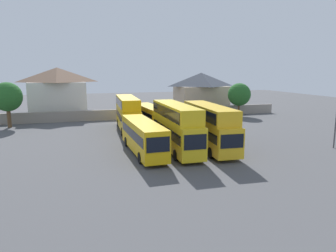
{
  "coord_description": "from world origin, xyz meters",
  "views": [
    {
      "loc": [
        -10.14,
        -31.14,
        8.64
      ],
      "look_at": [
        0.0,
        3.0,
        2.19
      ],
      "focal_mm": 33.17,
      "sensor_mm": 36.0,
      "label": 1
    }
  ],
  "objects_px": {
    "bus_1": "(143,135)",
    "bus_4": "(128,112)",
    "house_terrace_centre": "(201,91)",
    "tree_behind_wall": "(7,97)",
    "house_terrace_left": "(58,92)",
    "tree_left_of_lot": "(239,95)",
    "bus_2": "(176,125)",
    "bus_5": "(150,116)",
    "bus_3": "(209,124)",
    "bus_6": "(178,115)"
  },
  "relations": [
    {
      "from": "bus_5",
      "to": "tree_left_of_lot",
      "type": "xyz_separation_m",
      "value": [
        19.14,
        7.95,
        2.11
      ]
    },
    {
      "from": "house_terrace_left",
      "to": "bus_3",
      "type": "bearing_deg",
      "value": -59.99
    },
    {
      "from": "bus_5",
      "to": "tree_left_of_lot",
      "type": "distance_m",
      "value": 20.83
    },
    {
      "from": "bus_3",
      "to": "house_terrace_left",
      "type": "relative_size",
      "value": 1.15
    },
    {
      "from": "bus_6",
      "to": "bus_1",
      "type": "bearing_deg",
      "value": -35.34
    },
    {
      "from": "bus_5",
      "to": "tree_left_of_lot",
      "type": "relative_size",
      "value": 1.71
    },
    {
      "from": "bus_4",
      "to": "bus_5",
      "type": "xyz_separation_m",
      "value": [
        3.44,
        0.29,
        -0.77
      ]
    },
    {
      "from": "bus_1",
      "to": "bus_2",
      "type": "relative_size",
      "value": 0.96
    },
    {
      "from": "house_terrace_left",
      "to": "house_terrace_centre",
      "type": "bearing_deg",
      "value": 2.08
    },
    {
      "from": "bus_1",
      "to": "tree_behind_wall",
      "type": "relative_size",
      "value": 1.65
    },
    {
      "from": "bus_6",
      "to": "house_terrace_centre",
      "type": "bearing_deg",
      "value": 143.66
    },
    {
      "from": "bus_2",
      "to": "tree_left_of_lot",
      "type": "xyz_separation_m",
      "value": [
        19.48,
        21.28,
        1.21
      ]
    },
    {
      "from": "tree_behind_wall",
      "to": "house_terrace_left",
      "type": "bearing_deg",
      "value": 52.85
    },
    {
      "from": "bus_6",
      "to": "house_terrace_centre",
      "type": "xyz_separation_m",
      "value": [
        10.9,
        17.1,
        2.2
      ]
    },
    {
      "from": "bus_2",
      "to": "bus_3",
      "type": "height_order",
      "value": "bus_2"
    },
    {
      "from": "house_terrace_centre",
      "to": "tree_left_of_lot",
      "type": "height_order",
      "value": "house_terrace_centre"
    },
    {
      "from": "bus_4",
      "to": "tree_behind_wall",
      "type": "xyz_separation_m",
      "value": [
        -16.95,
        7.24,
        1.93
      ]
    },
    {
      "from": "bus_6",
      "to": "tree_behind_wall",
      "type": "bearing_deg",
      "value": -109.83
    },
    {
      "from": "house_terrace_centre",
      "to": "bus_3",
      "type": "bearing_deg",
      "value": -110.88
    },
    {
      "from": "bus_1",
      "to": "bus_5",
      "type": "bearing_deg",
      "value": 161.95
    },
    {
      "from": "tree_behind_wall",
      "to": "bus_6",
      "type": "bearing_deg",
      "value": -16.0
    },
    {
      "from": "bus_1",
      "to": "bus_4",
      "type": "bearing_deg",
      "value": 176.02
    },
    {
      "from": "house_terrace_centre",
      "to": "bus_6",
      "type": "bearing_deg",
      "value": -122.51
    },
    {
      "from": "bus_1",
      "to": "tree_left_of_lot",
      "type": "height_order",
      "value": "tree_left_of_lot"
    },
    {
      "from": "bus_1",
      "to": "tree_behind_wall",
      "type": "height_order",
      "value": "tree_behind_wall"
    },
    {
      "from": "house_terrace_centre",
      "to": "tree_behind_wall",
      "type": "xyz_separation_m",
      "value": [
        -35.49,
        -10.05,
        0.51
      ]
    },
    {
      "from": "bus_1",
      "to": "bus_4",
      "type": "xyz_separation_m",
      "value": [
        0.56,
        13.2,
        0.78
      ]
    },
    {
      "from": "bus_2",
      "to": "bus_5",
      "type": "distance_m",
      "value": 13.37
    },
    {
      "from": "house_terrace_left",
      "to": "tree_behind_wall",
      "type": "height_order",
      "value": "house_terrace_left"
    },
    {
      "from": "bus_1",
      "to": "bus_6",
      "type": "relative_size",
      "value": 1.01
    },
    {
      "from": "bus_6",
      "to": "house_terrace_centre",
      "type": "relative_size",
      "value": 1.06
    },
    {
      "from": "bus_1",
      "to": "bus_5",
      "type": "height_order",
      "value": "bus_5"
    },
    {
      "from": "bus_2",
      "to": "house_terrace_left",
      "type": "distance_m",
      "value": 32.19
    },
    {
      "from": "bus_5",
      "to": "bus_6",
      "type": "bearing_deg",
      "value": 85.05
    },
    {
      "from": "bus_5",
      "to": "bus_6",
      "type": "distance_m",
      "value": 4.21
    },
    {
      "from": "bus_1",
      "to": "tree_left_of_lot",
      "type": "xyz_separation_m",
      "value": [
        23.13,
        21.43,
        2.12
      ]
    },
    {
      "from": "bus_2",
      "to": "bus_5",
      "type": "relative_size",
      "value": 1.11
    },
    {
      "from": "bus_3",
      "to": "bus_6",
      "type": "distance_m",
      "value": 13.47
    },
    {
      "from": "bus_6",
      "to": "bus_5",
      "type": "bearing_deg",
      "value": -95.24
    },
    {
      "from": "bus_6",
      "to": "tree_left_of_lot",
      "type": "xyz_separation_m",
      "value": [
        14.93,
        8.05,
        2.12
      ]
    },
    {
      "from": "house_terrace_left",
      "to": "tree_left_of_lot",
      "type": "relative_size",
      "value": 1.66
    },
    {
      "from": "house_terrace_left",
      "to": "bus_6",
      "type": "bearing_deg",
      "value": -42.1
    },
    {
      "from": "tree_left_of_lot",
      "to": "bus_3",
      "type": "bearing_deg",
      "value": -126.12
    },
    {
      "from": "bus_3",
      "to": "bus_6",
      "type": "xyz_separation_m",
      "value": [
        0.74,
        13.42,
        -0.8
      ]
    },
    {
      "from": "tree_left_of_lot",
      "to": "tree_behind_wall",
      "type": "height_order",
      "value": "tree_behind_wall"
    },
    {
      "from": "bus_2",
      "to": "house_terrace_left",
      "type": "height_order",
      "value": "house_terrace_left"
    },
    {
      "from": "bus_3",
      "to": "bus_5",
      "type": "bearing_deg",
      "value": -162.26
    },
    {
      "from": "bus_5",
      "to": "bus_6",
      "type": "relative_size",
      "value": 0.94
    },
    {
      "from": "bus_6",
      "to": "tree_behind_wall",
      "type": "height_order",
      "value": "tree_behind_wall"
    },
    {
      "from": "bus_5",
      "to": "bus_2",
      "type": "bearing_deg",
      "value": -4.97
    }
  ]
}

